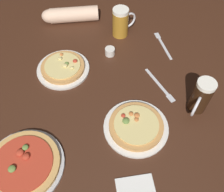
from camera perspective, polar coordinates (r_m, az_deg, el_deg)
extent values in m
cube|color=#3D2114|center=(1.15, 0.00, -1.02)|extent=(2.40, 2.40, 0.03)
cylinder|color=silver|center=(1.06, 5.57, -7.26)|extent=(0.28, 0.28, 0.01)
cylinder|color=tan|center=(1.05, 5.64, -6.86)|extent=(0.23, 0.23, 0.02)
cylinder|color=#DBC67A|center=(1.03, 5.69, -6.54)|extent=(0.19, 0.19, 0.01)
ellipsoid|color=#B73823|center=(1.04, 2.63, -4.54)|extent=(0.02, 0.02, 0.01)
ellipsoid|color=#C67038|center=(1.05, 5.79, -4.48)|extent=(0.02, 0.02, 0.01)
ellipsoid|color=#C67038|center=(1.05, 4.45, -4.13)|extent=(0.02, 0.02, 0.01)
ellipsoid|color=#C67038|center=(1.04, 5.72, -5.44)|extent=(0.02, 0.02, 0.01)
ellipsoid|color=olive|center=(1.03, 3.26, -5.79)|extent=(0.03, 0.03, 0.01)
cylinder|color=silver|center=(1.27, -11.23, 6.14)|extent=(0.26, 0.26, 0.01)
cylinder|color=tan|center=(1.26, -11.34, 6.60)|extent=(0.22, 0.22, 0.02)
cylinder|color=#DBC67A|center=(1.25, -11.43, 6.97)|extent=(0.18, 0.18, 0.01)
ellipsoid|color=#DBC67A|center=(1.28, -11.98, 8.55)|extent=(0.02, 0.02, 0.01)
ellipsoid|color=#C67038|center=(1.30, -11.68, 9.44)|extent=(0.02, 0.02, 0.01)
ellipsoid|color=olive|center=(1.25, -10.51, 7.43)|extent=(0.02, 0.02, 0.01)
ellipsoid|color=#B73823|center=(1.25, -8.59, 8.07)|extent=(0.02, 0.02, 0.01)
ellipsoid|color=#DBC67A|center=(1.24, -10.83, 6.98)|extent=(0.02, 0.02, 0.01)
ellipsoid|color=#DBC67A|center=(1.22, -9.29, 6.51)|extent=(0.02, 0.02, 0.01)
cylinder|color=#B2B2B7|center=(1.04, -19.66, -15.02)|extent=(0.31, 0.31, 0.01)
cylinder|color=tan|center=(1.03, -19.90, -14.71)|extent=(0.28, 0.28, 0.02)
cylinder|color=#B73823|center=(1.02, -20.09, -14.46)|extent=(0.23, 0.23, 0.01)
ellipsoid|color=#B73823|center=(1.03, -20.61, -12.18)|extent=(0.03, 0.03, 0.01)
ellipsoid|color=olive|center=(1.01, -22.22, -15.37)|extent=(0.03, 0.03, 0.01)
ellipsoid|color=olive|center=(1.03, -19.48, -11.17)|extent=(0.02, 0.02, 0.01)
ellipsoid|color=#B73823|center=(1.01, -19.33, -13.10)|extent=(0.03, 0.03, 0.01)
cylinder|color=black|center=(1.12, 19.88, -0.21)|extent=(0.08, 0.08, 0.15)
cylinder|color=white|center=(1.05, 21.17, 2.52)|extent=(0.08, 0.08, 0.02)
torus|color=silver|center=(1.08, 18.97, -2.14)|extent=(0.06, 0.09, 0.10)
cylinder|color=#B27A23|center=(1.41, 1.95, 16.42)|extent=(0.09, 0.09, 0.14)
cylinder|color=white|center=(1.36, 2.05, 19.14)|extent=(0.09, 0.09, 0.02)
torus|color=silver|center=(1.43, 3.89, 17.14)|extent=(0.08, 0.06, 0.09)
cylinder|color=silver|center=(1.32, -0.48, 10.29)|extent=(0.05, 0.05, 0.04)
cube|color=white|center=(0.96, 5.58, -20.85)|extent=(0.16, 0.13, 0.01)
cube|color=silver|center=(1.22, 10.41, 3.25)|extent=(0.11, 0.17, 0.01)
cube|color=silver|center=(1.17, 13.50, -0.47)|extent=(0.04, 0.05, 0.00)
cube|color=silver|center=(1.39, 12.12, 10.90)|extent=(0.07, 0.18, 0.01)
cube|color=silver|center=(1.46, 10.51, 13.70)|extent=(0.04, 0.05, 0.00)
cylinder|color=beige|center=(1.54, -8.76, 18.18)|extent=(0.29, 0.13, 0.09)
ellipsoid|color=beige|center=(1.55, -14.14, 17.51)|extent=(0.10, 0.08, 0.08)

